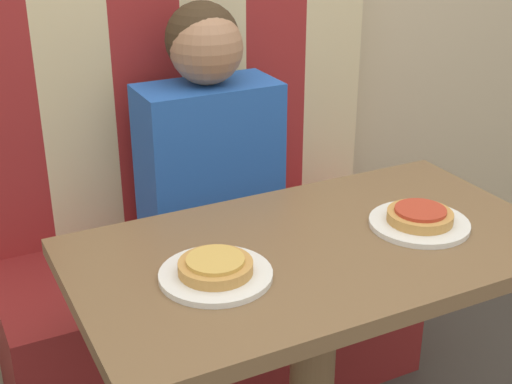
{
  "coord_description": "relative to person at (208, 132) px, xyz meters",
  "views": [
    {
      "loc": [
        -0.69,
        -1.09,
        1.43
      ],
      "look_at": [
        0.0,
        0.28,
        0.75
      ],
      "focal_mm": 50.0,
      "sensor_mm": 36.0,
      "label": 1
    }
  ],
  "objects": [
    {
      "name": "pizza_left",
      "position": [
        -0.24,
        -0.58,
        -0.04
      ],
      "size": [
        0.14,
        0.14,
        0.03
      ],
      "color": "#C68E47",
      "rests_on": "plate_left"
    },
    {
      "name": "plate_left",
      "position": [
        -0.24,
        -0.58,
        -0.06
      ],
      "size": [
        0.21,
        0.21,
        0.01
      ],
      "color": "white",
      "rests_on": "dining_table"
    },
    {
      "name": "person",
      "position": [
        0.0,
        0.0,
        0.0
      ],
      "size": [
        0.37,
        0.21,
        0.67
      ],
      "color": "#2356B2",
      "rests_on": "booth_seat"
    },
    {
      "name": "dining_table",
      "position": [
        0.0,
        -0.56,
        -0.18
      ],
      "size": [
        0.99,
        0.55,
        0.74
      ],
      "color": "brown",
      "rests_on": "ground_plane"
    },
    {
      "name": "booth_seat",
      "position": [
        0.0,
        -0.0,
        -0.57
      ],
      "size": [
        1.18,
        0.49,
        0.47
      ],
      "color": "maroon",
      "rests_on": "ground_plane"
    },
    {
      "name": "plate_right",
      "position": [
        0.24,
        -0.58,
        -0.06
      ],
      "size": [
        0.21,
        0.21,
        0.01
      ],
      "color": "white",
      "rests_on": "dining_table"
    },
    {
      "name": "pizza_right",
      "position": [
        0.24,
        -0.58,
        -0.04
      ],
      "size": [
        0.14,
        0.14,
        0.03
      ],
      "color": "#C68E47",
      "rests_on": "plate_right"
    },
    {
      "name": "booth_backrest",
      "position": [
        0.0,
        0.21,
        0.02
      ],
      "size": [
        1.18,
        0.07,
        0.71
      ],
      "color": "maroon",
      "rests_on": "booth_seat"
    }
  ]
}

